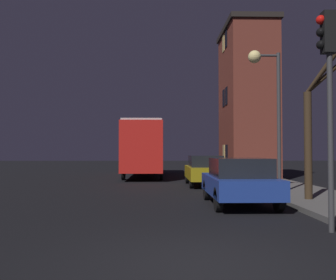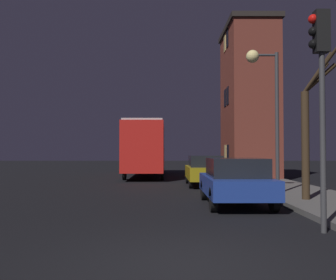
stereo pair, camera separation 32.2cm
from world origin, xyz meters
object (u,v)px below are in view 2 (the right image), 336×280
bare_tree (309,127)px  bus (146,145)px  traffic_light (321,74)px  car_near_lane (235,180)px  car_mid_lane (205,170)px  streetlamp (264,87)px

bare_tree → bus: bearing=114.0°
traffic_light → car_near_lane: bearing=105.5°
bus → car_mid_lane: bus is taller
bus → bare_tree: bearing=-66.0°
car_near_lane → bus: bearing=104.5°
streetlamp → car_mid_lane: 5.93m
traffic_light → bare_tree: bare_tree is taller
bus → car_near_lane: bus is taller
traffic_light → car_mid_lane: traffic_light is taller
car_near_lane → bare_tree: bearing=5.7°
traffic_light → car_near_lane: traffic_light is taller
car_mid_lane → traffic_light: bearing=-82.6°
bus → car_mid_lane: (3.25, -6.99, -1.33)m
car_near_lane → streetlamp: bearing=54.0°
car_mid_lane → streetlamp: bearing=-69.2°
streetlamp → bus: (-5.00, 11.59, -1.98)m
bus → car_near_lane: size_ratio=2.52×
bare_tree → car_near_lane: size_ratio=1.16×
traffic_light → streetlamp: bearing=86.3°
bus → traffic_light: bearing=-75.3°
bare_tree → bus: (-5.95, 13.38, -0.36)m
bus → car_mid_lane: size_ratio=2.51×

